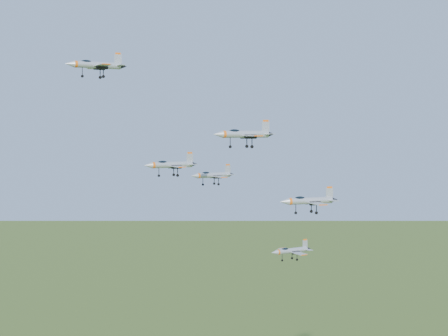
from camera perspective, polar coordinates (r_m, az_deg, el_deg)
jet_lead at (r=123.94m, az=-11.64°, el=9.22°), size 12.21×10.18×3.26m
jet_left_high at (r=122.60m, az=-4.91°, el=0.31°), size 11.32×9.45×3.03m
jet_right_high at (r=114.54m, az=1.80°, el=3.12°), size 12.35×10.40×3.32m
jet_left_low at (r=135.51m, az=-1.08°, el=-0.64°), size 10.73×8.90×2.87m
jet_right_low at (r=129.13m, az=7.73°, el=-2.97°), size 12.89×10.97×3.51m
jet_trail at (r=141.10m, az=6.13°, el=-7.51°), size 10.71×8.90×2.86m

